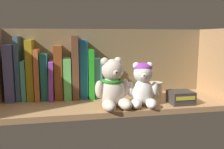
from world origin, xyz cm
name	(u,v)px	position (x,y,z in cm)	size (l,w,h in cm)	color
shelf_board	(115,104)	(0.00, 0.00, 1.00)	(83.74, 26.54, 2.00)	tan
shelf_back_panel	(108,64)	(0.00, 13.87, 14.75)	(86.14, 1.20, 29.49)	olive
shelf_side_panel_right	(217,66)	(42.67, 0.00, 14.75)	(1.60, 28.94, 29.49)	tan
book_0	(11,72)	(-38.68, 10.24, 12.71)	(3.37, 11.68, 21.43)	#5B5EA3
book_1	(19,68)	(-35.81, 10.24, 14.31)	(1.70, 9.32, 24.61)	slate
book_2	(25,80)	(-33.76, 10.24, 9.65)	(1.71, 10.78, 15.29)	#53B9AD
book_3	(31,70)	(-31.28, 10.24, 13.59)	(2.56, 11.50, 23.18)	#AC951D
book_4	(38,74)	(-28.75, 10.24, 11.85)	(1.81, 13.40, 19.69)	#CC6E39
book_5	(45,76)	(-26.15, 10.24, 10.99)	(2.70, 10.81, 17.99)	#248277
book_6	(52,79)	(-23.60, 10.24, 9.51)	(1.73, 14.72, 15.02)	purple
book_7	(59,72)	(-20.84, 10.24, 12.49)	(3.09, 12.15, 20.98)	brown
book_8	(67,78)	(-17.50, 10.24, 10.01)	(2.90, 13.91, 16.01)	#6ACE68
book_9	(75,67)	(-14.40, 10.24, 14.37)	(2.61, 13.85, 24.74)	brown
book_10	(83,68)	(-11.17, 10.24, 13.55)	(3.16, 10.80, 23.11)	#2264A1
book_11	(90,73)	(-8.22, 10.24, 11.74)	(2.06, 14.11, 19.48)	green
book_12	(97,77)	(-5.43, 10.24, 9.88)	(2.82, 11.91, 15.77)	#4DA89D
teddy_bear_larger	(113,86)	(-2.08, -7.12, 9.44)	(12.91, 13.35, 17.43)	beige
teddy_bear_smaller	(143,85)	(8.74, -7.23, 9.37)	(11.54, 12.03, 15.55)	white
pillar_candle	(156,89)	(17.90, 3.54, 5.05)	(5.39, 5.39, 6.10)	silver
small_product_box	(181,97)	(23.34, -7.51, 4.33)	(8.48, 7.75, 4.65)	#38332D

